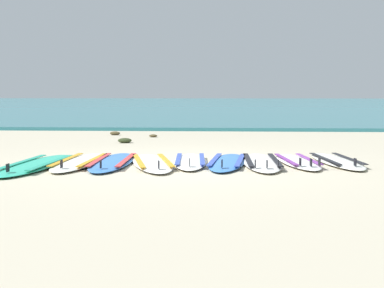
{
  "coord_description": "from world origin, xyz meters",
  "views": [
    {
      "loc": [
        0.68,
        -8.62,
        1.15
      ],
      "look_at": [
        0.14,
        0.68,
        0.25
      ],
      "focal_mm": 51.94,
      "sensor_mm": 36.0,
      "label": 1
    }
  ],
  "objects": [
    {
      "name": "surfboard_8",
      "position": [
        2.47,
        0.24,
        0.04
      ],
      "size": [
        0.78,
        2.21,
        0.18
      ],
      "color": "silver",
      "rests_on": "ground"
    },
    {
      "name": "surfboard_3",
      "position": [
        -0.42,
        -0.16,
        0.04
      ],
      "size": [
        1.09,
        2.39,
        0.18
      ],
      "color": "white",
      "rests_on": "ground"
    },
    {
      "name": "surfboard_5",
      "position": [
        0.74,
        -0.0,
        0.04
      ],
      "size": [
        0.76,
        2.27,
        0.18
      ],
      "color": "#3875CC",
      "rests_on": "ground"
    },
    {
      "name": "seaweed_clump_near_shoreline",
      "position": [
        -1.07,
        4.99,
        0.04
      ],
      "size": [
        0.2,
        0.16,
        0.07
      ],
      "primitive_type": "ellipsoid",
      "color": "#4C4228",
      "rests_on": "ground"
    },
    {
      "name": "ground_plane",
      "position": [
        0.0,
        0.0,
        0.0
      ],
      "size": [
        80.0,
        80.0,
        0.0
      ],
      "primitive_type": "plane",
      "color": "#B7AD93"
    },
    {
      "name": "surfboard_7",
      "position": [
        1.84,
        0.13,
        0.04
      ],
      "size": [
        0.74,
        2.08,
        0.18
      ],
      "color": "white",
      "rests_on": "ground"
    },
    {
      "name": "surfboard_6",
      "position": [
        1.27,
        0.01,
        0.04
      ],
      "size": [
        0.62,
        2.33,
        0.18
      ],
      "color": "white",
      "rests_on": "ground"
    },
    {
      "name": "surfboard_2",
      "position": [
        -1.06,
        -0.09,
        0.04
      ],
      "size": [
        0.65,
        2.4,
        0.18
      ],
      "color": "#3875CC",
      "rests_on": "ground"
    },
    {
      "name": "sea",
      "position": [
        0.0,
        37.03,
        0.05
      ],
      "size": [
        80.0,
        60.0,
        0.1
      ],
      "primitive_type": "cube",
      "color": "teal",
      "rests_on": "ground"
    },
    {
      "name": "surfboard_4",
      "position": [
        0.15,
        0.06,
        0.04
      ],
      "size": [
        0.62,
        2.1,
        0.18
      ],
      "color": "white",
      "rests_on": "ground"
    },
    {
      "name": "surfboard_0",
      "position": [
        -2.14,
        -0.48,
        0.04
      ],
      "size": [
        0.76,
        2.57,
        0.18
      ],
      "color": "#2DB793",
      "rests_on": "ground"
    },
    {
      "name": "seaweed_clump_by_the_boards",
      "position": [
        -1.5,
        3.45,
        0.05
      ],
      "size": [
        0.31,
        0.25,
        0.11
      ],
      "primitive_type": "ellipsoid",
      "color": "#2D381E",
      "rests_on": "ground"
    },
    {
      "name": "seaweed_clump_mid_sand",
      "position": [
        -2.14,
        5.59,
        0.05
      ],
      "size": [
        0.27,
        0.21,
        0.09
      ],
      "primitive_type": "ellipsoid",
      "color": "#4C4228",
      "rests_on": "ground"
    },
    {
      "name": "surfboard_1",
      "position": [
        -1.57,
        -0.12,
        0.04
      ],
      "size": [
        0.63,
        2.36,
        0.18
      ],
      "color": "silver",
      "rests_on": "ground"
    }
  ]
}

